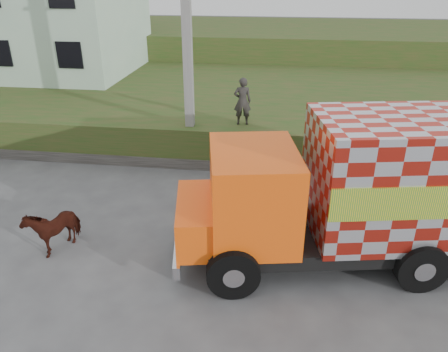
# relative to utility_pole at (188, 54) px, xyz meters

# --- Properties ---
(ground) EXTENTS (120.00, 120.00, 0.00)m
(ground) POSITION_rel_utility_pole_xyz_m (1.00, -4.60, -4.08)
(ground) COLOR #474749
(ground) RESTS_ON ground
(embankment) EXTENTS (40.00, 12.00, 1.50)m
(embankment) POSITION_rel_utility_pole_xyz_m (1.00, 5.40, -3.33)
(embankment) COLOR #264F1A
(embankment) RESTS_ON ground
(embankment_far) EXTENTS (40.00, 12.00, 3.00)m
(embankment_far) POSITION_rel_utility_pole_xyz_m (1.00, 17.40, -2.58)
(embankment_far) COLOR #264F1A
(embankment_far) RESTS_ON ground
(retaining_strip) EXTENTS (16.00, 0.50, 0.40)m
(retaining_strip) POSITION_rel_utility_pole_xyz_m (-1.00, -0.40, -3.88)
(retaining_strip) COLOR #595651
(retaining_strip) RESTS_ON ground
(building) EXTENTS (10.00, 8.00, 6.00)m
(building) POSITION_rel_utility_pole_xyz_m (-10.00, 8.40, 0.42)
(building) COLOR #B6D5B7
(building) RESTS_ON embankment
(utility_pole) EXTENTS (1.20, 0.30, 8.00)m
(utility_pole) POSITION_rel_utility_pole_xyz_m (0.00, 0.00, 0.00)
(utility_pole) COLOR gray
(utility_pole) RESTS_ON ground
(cargo_truck) EXTENTS (8.70, 4.19, 3.73)m
(cargo_truck) POSITION_rel_utility_pole_xyz_m (5.51, -5.29, -2.16)
(cargo_truck) COLOR black
(cargo_truck) RESTS_ON ground
(cow) EXTENTS (1.17, 1.62, 1.24)m
(cow) POSITION_rel_utility_pole_xyz_m (-2.45, -5.91, -3.45)
(cow) COLOR #32190C
(cow) RESTS_ON ground
(pedestrian) EXTENTS (0.68, 0.50, 1.73)m
(pedestrian) POSITION_rel_utility_pole_xyz_m (1.87, 0.41, -1.71)
(pedestrian) COLOR #292624
(pedestrian) RESTS_ON embankment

